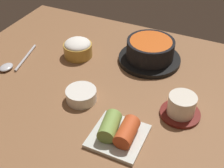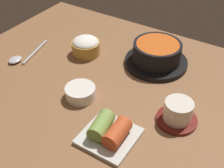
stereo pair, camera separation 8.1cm
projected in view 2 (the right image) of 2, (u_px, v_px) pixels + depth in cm
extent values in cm
cube|color=brown|center=(110.00, 89.00, 85.41)|extent=(100.00, 76.00, 2.00)
cylinder|color=black|center=(156.00, 62.00, 93.03)|extent=(19.68, 19.68, 1.40)
cylinder|color=black|center=(157.00, 52.00, 90.72)|extent=(14.82, 14.82, 5.96)
cylinder|color=#D15619|center=(158.00, 45.00, 89.04)|extent=(13.05, 13.05, 0.60)
cylinder|color=#B78C38|center=(86.00, 48.00, 96.72)|extent=(9.24, 9.24, 4.34)
ellipsoid|color=white|center=(86.00, 42.00, 95.36)|extent=(8.50, 8.50, 3.23)
cylinder|color=maroon|center=(176.00, 120.00, 73.86)|extent=(10.36, 10.36, 0.80)
cylinder|color=silver|center=(178.00, 111.00, 71.96)|extent=(7.02, 7.02, 5.27)
cylinder|color=#C6D18C|center=(180.00, 104.00, 70.49)|extent=(5.97, 5.97, 0.40)
cylinder|color=white|center=(80.00, 92.00, 80.06)|extent=(8.30, 8.30, 3.29)
cylinder|color=brown|center=(80.00, 89.00, 79.21)|extent=(6.80, 6.80, 0.50)
cube|color=silver|center=(109.00, 136.00, 69.44)|extent=(12.40, 12.40, 1.00)
cylinder|color=#7A9E47|center=(101.00, 125.00, 68.75)|extent=(5.22, 8.00, 4.10)
cylinder|color=#C64C23|center=(117.00, 133.00, 66.94)|extent=(4.37, 7.58, 4.10)
cylinder|color=#B7B7BC|center=(35.00, 52.00, 98.26)|extent=(4.17, 14.76, 0.80)
ellipsoid|color=#B7B7BC|center=(15.00, 60.00, 93.97)|extent=(3.60, 4.68, 1.26)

